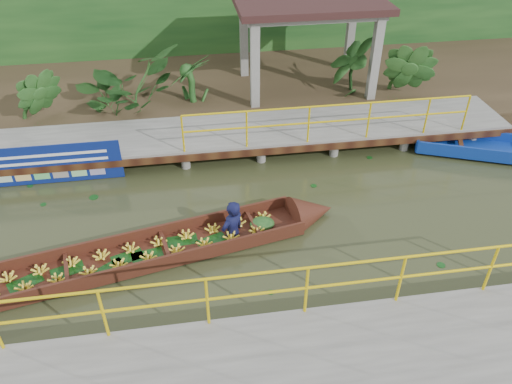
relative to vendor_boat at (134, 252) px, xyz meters
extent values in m
plane|color=#2B2E17|center=(2.17, 0.68, -0.23)|extent=(80.00, 80.00, 0.00)
cube|color=#302518|center=(2.17, 8.18, 0.00)|extent=(30.00, 8.00, 0.45)
cube|color=slate|center=(2.17, 4.18, 0.27)|extent=(16.00, 2.00, 0.15)
cube|color=black|center=(2.17, 3.18, 0.19)|extent=(16.00, 0.12, 0.18)
cylinder|color=yellow|center=(4.92, 3.23, 1.35)|extent=(7.50, 0.05, 0.05)
cylinder|color=yellow|center=(4.92, 3.23, 0.90)|extent=(7.50, 0.05, 0.05)
cylinder|color=yellow|center=(4.92, 3.23, 0.85)|extent=(0.05, 0.05, 1.00)
cylinder|color=slate|center=(-3.83, 4.98, -0.01)|extent=(0.24, 0.24, 0.55)
cylinder|color=slate|center=(-1.83, 3.38, -0.01)|extent=(0.24, 0.24, 0.55)
cylinder|color=slate|center=(-1.83, 4.98, -0.01)|extent=(0.24, 0.24, 0.55)
cylinder|color=slate|center=(0.17, 3.38, -0.01)|extent=(0.24, 0.24, 0.55)
cylinder|color=slate|center=(0.17, 4.98, -0.01)|extent=(0.24, 0.24, 0.55)
cylinder|color=slate|center=(2.17, 3.38, -0.01)|extent=(0.24, 0.24, 0.55)
cylinder|color=slate|center=(2.17, 4.98, -0.01)|extent=(0.24, 0.24, 0.55)
cylinder|color=slate|center=(4.17, 3.38, -0.01)|extent=(0.24, 0.24, 0.55)
cylinder|color=slate|center=(4.17, 4.98, -0.01)|extent=(0.24, 0.24, 0.55)
cylinder|color=slate|center=(6.17, 3.38, -0.01)|extent=(0.24, 0.24, 0.55)
cylinder|color=slate|center=(6.17, 4.98, -0.01)|extent=(0.24, 0.24, 0.55)
cylinder|color=slate|center=(8.17, 3.38, -0.01)|extent=(0.24, 0.24, 0.55)
cylinder|color=slate|center=(8.17, 4.98, -0.01)|extent=(0.24, 0.24, 0.55)
cylinder|color=slate|center=(2.17, 3.38, -0.01)|extent=(0.24, 0.24, 0.55)
cube|color=slate|center=(3.17, -3.52, 0.07)|extent=(18.00, 2.40, 0.70)
cylinder|color=yellow|center=(3.17, -2.37, 1.42)|extent=(10.00, 0.05, 0.05)
cylinder|color=yellow|center=(3.17, -2.37, 0.97)|extent=(10.00, 0.05, 0.05)
cylinder|color=yellow|center=(3.17, -2.37, 0.92)|extent=(0.05, 0.05, 1.00)
cube|color=slate|center=(3.37, 5.78, 1.37)|extent=(0.25, 0.25, 2.80)
cube|color=slate|center=(6.97, 5.78, 1.37)|extent=(0.25, 0.25, 2.80)
cube|color=slate|center=(3.37, 8.18, 1.37)|extent=(0.25, 0.25, 2.80)
cube|color=slate|center=(6.97, 8.18, 1.37)|extent=(0.25, 0.25, 2.80)
cube|color=slate|center=(5.17, 6.98, 2.67)|extent=(4.00, 2.60, 0.12)
cube|color=#301918|center=(5.17, 6.98, 2.87)|extent=(4.40, 3.00, 0.20)
cube|color=#133B16|center=(2.17, 10.68, 1.77)|extent=(30.00, 0.80, 4.00)
cube|color=#3D1B10|center=(-0.33, -0.07, -0.17)|extent=(7.87, 2.59, 0.06)
cube|color=#3D1B10|center=(-0.43, 0.41, -0.03)|extent=(7.68, 1.69, 0.33)
cube|color=#3D1B10|center=(-0.23, -0.55, -0.03)|extent=(7.68, 1.69, 0.33)
cone|color=#3D1B10|center=(3.94, 0.84, -0.09)|extent=(1.15, 1.12, 0.94)
ellipsoid|color=#133B16|center=(2.74, 0.58, -0.07)|extent=(0.63, 0.54, 0.25)
imported|color=#0E1134|center=(2.07, 0.44, 0.70)|extent=(0.73, 0.68, 1.67)
cube|color=navy|center=(9.17, 2.87, -0.11)|extent=(3.58, 2.26, 0.11)
cube|color=navy|center=(9.37, 3.34, 0.03)|extent=(3.21, 1.36, 0.34)
cube|color=navy|center=(8.98, 2.39, 0.03)|extent=(3.21, 1.36, 0.34)
cube|color=navy|center=(7.58, 3.52, 0.03)|extent=(0.45, 0.98, 0.34)
cube|color=black|center=(8.64, 3.08, 0.07)|extent=(0.50, 1.00, 0.06)
cube|color=navy|center=(-2.09, 3.16, 0.32)|extent=(3.40, 0.03, 1.06)
cube|color=white|center=(-2.09, 3.14, 0.59)|extent=(2.77, 0.01, 0.07)
cube|color=white|center=(-2.09, 3.14, 0.39)|extent=(2.77, 0.01, 0.07)
imported|color=#133B16|center=(-2.94, 5.98, 1.03)|extent=(1.29, 1.29, 1.62)
imported|color=#133B16|center=(-0.44, 5.98, 1.03)|extent=(1.29, 1.29, 1.62)
imported|color=#133B16|center=(1.56, 5.98, 1.03)|extent=(1.29, 1.29, 1.62)
imported|color=#133B16|center=(6.56, 5.98, 1.03)|extent=(1.29, 1.29, 1.62)
imported|color=#133B16|center=(8.06, 5.98, 1.03)|extent=(1.29, 1.29, 1.62)
camera|label=1|loc=(1.32, -7.77, 6.92)|focal=35.00mm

